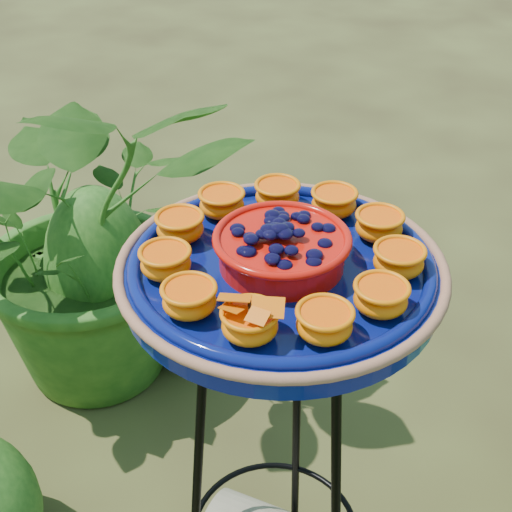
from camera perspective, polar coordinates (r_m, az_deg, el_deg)
tripod_stand at (r=1.17m, az=1.67°, el=-15.23°), size 0.33×0.34×0.82m
feeder_dish at (r=0.93m, az=2.04°, el=-0.73°), size 0.47×0.47×0.10m
shrub_back_left at (r=1.83m, az=-12.85°, el=2.10°), size 1.03×1.01×0.87m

